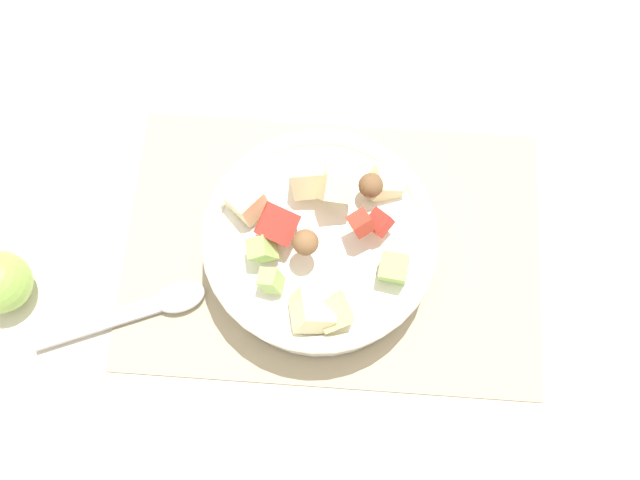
{
  "coord_description": "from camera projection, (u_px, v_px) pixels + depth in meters",
  "views": [
    {
      "loc": [
        -0.01,
        0.29,
        0.82
      ],
      "look_at": [
        0.01,
        0.01,
        0.06
      ],
      "focal_mm": 42.19,
      "sensor_mm": 36.0,
      "label": 1
    }
  ],
  "objects": [
    {
      "name": "ground_plane",
      "position": [
        333.0,
        249.0,
        0.87
      ],
      "size": [
        2.4,
        2.4,
        0.0
      ],
      "primitive_type": "plane",
      "color": "silver"
    },
    {
      "name": "whole_apple",
      "position": [
        0.0,
        282.0,
        0.82
      ],
      "size": [
        0.07,
        0.07,
        0.08
      ],
      "color": "#8CB74C",
      "rests_on": "ground_plane"
    },
    {
      "name": "placemat",
      "position": [
        333.0,
        248.0,
        0.87
      ],
      "size": [
        0.48,
        0.32,
        0.01
      ],
      "primitive_type": "cube",
      "color": "tan",
      "rests_on": "ground_plane"
    },
    {
      "name": "salad_bowl",
      "position": [
        320.0,
        243.0,
        0.82
      ],
      "size": [
        0.26,
        0.26,
        0.12
      ],
      "color": "white",
      "rests_on": "placemat"
    },
    {
      "name": "serving_spoon",
      "position": [
        148.0,
        307.0,
        0.83
      ],
      "size": [
        0.19,
        0.1,
        0.01
      ],
      "color": "#B7B7BC",
      "rests_on": "placemat"
    }
  ]
}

